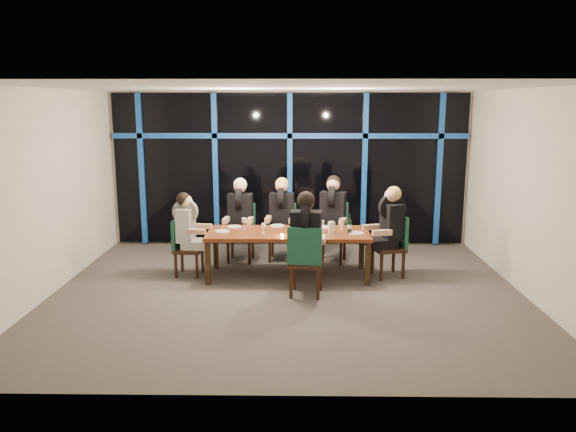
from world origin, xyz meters
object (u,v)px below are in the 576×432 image
(chair_far_left, at_px, (241,229))
(diner_end_right, at_px, (389,218))
(wine_bottle, at_px, (350,226))
(diner_far_mid, at_px, (282,207))
(diner_end_left, at_px, (188,222))
(diner_far_left, at_px, (240,208))
(diner_near_mid, at_px, (306,228))
(water_pitcher, at_px, (331,227))
(chair_far_right, at_px, (333,229))
(chair_end_right, at_px, (394,242))
(chair_near_mid, at_px, (305,258))
(chair_end_left, at_px, (184,244))
(dining_table, at_px, (288,236))
(diner_far_right, at_px, (333,207))
(chair_far_mid, at_px, (282,228))

(chair_far_left, height_order, diner_end_right, diner_end_right)
(wine_bottle, bearing_deg, diner_far_mid, 136.15)
(diner_end_left, distance_m, wine_bottle, 2.61)
(diner_far_left, xyz_separation_m, diner_far_mid, (0.73, 0.09, -0.00))
(chair_far_left, relative_size, wine_bottle, 3.29)
(diner_near_mid, relative_size, water_pitcher, 5.55)
(chair_far_right, bearing_deg, chair_end_right, -30.08)
(chair_far_left, xyz_separation_m, wine_bottle, (1.83, -1.07, 0.30))
(chair_near_mid, bearing_deg, chair_end_left, -19.37)
(chair_far_left, bearing_deg, dining_table, -44.06)
(chair_far_right, height_order, diner_far_right, diner_far_right)
(chair_far_left, bearing_deg, diner_far_right, 0.79)
(diner_end_left, bearing_deg, diner_far_mid, -52.56)
(dining_table, relative_size, diner_far_mid, 2.62)
(wine_bottle, bearing_deg, chair_end_right, 11.84)
(dining_table, bearing_deg, chair_far_mid, 96.70)
(chair_far_left, bearing_deg, chair_far_right, 3.86)
(diner_far_left, bearing_deg, diner_end_left, -127.67)
(diner_far_mid, height_order, water_pitcher, diner_far_mid)
(chair_far_right, distance_m, water_pitcher, 1.07)
(dining_table, distance_m, diner_end_left, 1.64)
(diner_far_mid, bearing_deg, chair_far_right, 4.28)
(chair_end_left, height_order, water_pitcher, chair_end_left)
(chair_far_right, bearing_deg, diner_end_right, -33.48)
(dining_table, height_order, diner_end_left, diner_end_left)
(chair_far_right, bearing_deg, chair_end_left, -146.12)
(chair_end_right, height_order, wine_bottle, wine_bottle)
(chair_far_mid, xyz_separation_m, diner_near_mid, (0.40, -1.93, 0.44))
(chair_far_left, relative_size, diner_far_right, 0.99)
(chair_near_mid, bearing_deg, dining_table, -66.91)
(water_pitcher, bearing_deg, diner_far_mid, 142.74)
(diner_end_left, height_order, diner_near_mid, diner_near_mid)
(chair_far_right, xyz_separation_m, diner_end_right, (0.84, -0.92, 0.38))
(diner_far_right, distance_m, water_pitcher, 0.97)
(dining_table, height_order, chair_far_right, chair_far_right)
(chair_far_mid, height_order, chair_far_right, chair_far_right)
(wine_bottle, bearing_deg, chair_far_right, 100.37)
(chair_far_mid, height_order, diner_far_mid, diner_far_mid)
(chair_near_mid, xyz_separation_m, diner_end_left, (-1.89, 1.00, 0.31))
(chair_end_right, bearing_deg, chair_far_right, -148.90)
(chair_end_right, xyz_separation_m, chair_near_mid, (-1.45, -1.01, 0.03))
(diner_end_left, bearing_deg, diner_far_right, -65.47)
(chair_far_mid, bearing_deg, diner_far_right, -6.68)
(chair_near_mid, relative_size, diner_far_right, 1.03)
(chair_far_left, distance_m, diner_far_mid, 0.83)
(diner_end_left, bearing_deg, chair_end_right, -84.17)
(dining_table, relative_size, chair_far_right, 2.47)
(chair_far_mid, bearing_deg, chair_far_right, -1.10)
(diner_far_mid, height_order, wine_bottle, diner_far_mid)
(chair_end_left, height_order, diner_far_right, diner_far_right)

